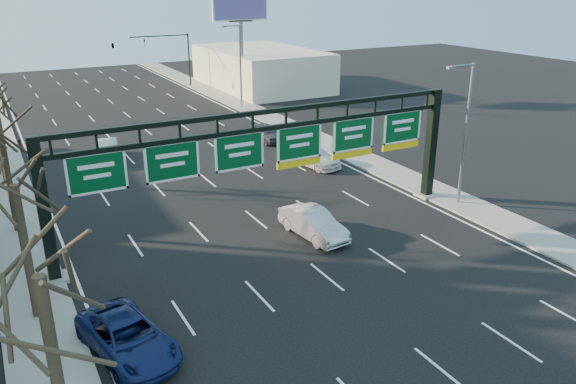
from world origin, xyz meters
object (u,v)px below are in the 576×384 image
car_white_wagon (313,156)px  car_blue_suv (128,337)px  sign_gantry (273,154)px  car_silver_sedan (313,223)px

car_white_wagon → car_blue_suv: bearing=-149.4°
sign_gantry → car_silver_sedan: bearing=-45.7°
car_blue_suv → car_white_wagon: bearing=30.2°
car_blue_suv → car_white_wagon: size_ratio=1.04×
car_blue_suv → sign_gantry: bearing=24.0°
sign_gantry → car_silver_sedan: 4.52m
car_blue_suv → car_white_wagon: (18.49, 16.81, 0.00)m
car_silver_sedan → car_white_wagon: (6.71, 11.13, -0.05)m
sign_gantry → car_blue_suv: bearing=-143.9°
car_silver_sedan → car_white_wagon: car_silver_sedan is taller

